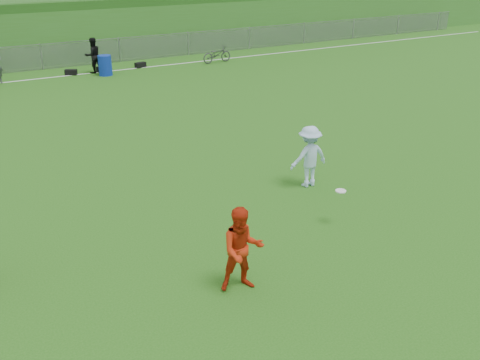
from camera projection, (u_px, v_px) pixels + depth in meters
ground at (229, 252)px, 10.94m from camera, size 120.00×120.00×0.00m
sideline_far at (51, 77)px, 25.34m from camera, size 60.00×0.10×0.01m
fence at (41, 57)px, 26.68m from camera, size 58.00×0.06×1.30m
berm at (8, 16)px, 35.13m from camera, size 120.00×18.00×3.00m
gear_bags at (76, 72)px, 25.89m from camera, size 8.26×0.51×0.26m
player_red_center at (242, 250)px, 9.49m from camera, size 0.93×0.81×1.63m
player_blue at (309, 156)px, 13.67m from camera, size 1.06×0.63×1.62m
frisbee at (341, 191)px, 11.74m from camera, size 0.24×0.24×0.02m
recycling_bin at (105, 65)px, 25.57m from camera, size 0.73×0.73×0.95m
bicycle at (217, 54)px, 28.36m from camera, size 1.71×0.73×0.88m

